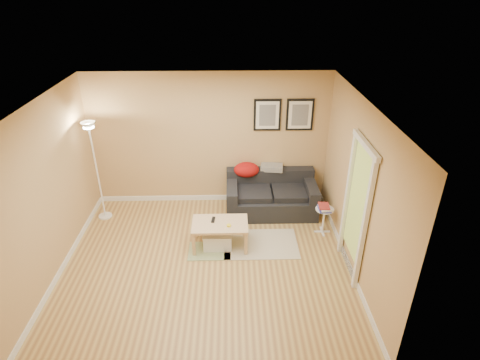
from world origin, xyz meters
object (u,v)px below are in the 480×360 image
Objects in this scene: side_table at (323,221)px; book_stack at (324,207)px; sofa at (271,194)px; storage_bin at (218,240)px; coffee_table at (220,234)px; floor_lamp at (98,175)px.

book_stack is at bearing -126.53° from side_table.
sofa is 1.13m from side_table.
coffee_table is at bearing 38.66° from storage_bin.
book_stack is at bearing 11.21° from storage_bin.
side_table is 0.29m from book_stack.
floor_lamp is at bearing -177.74° from sofa.
coffee_table is at bearing -131.63° from sofa.
side_table is at bearing 11.68° from storage_bin.
storage_bin is at bearing -24.50° from floor_lamp.
sofa reaches higher than book_stack.
book_stack reaches higher than storage_bin.
floor_lamp is at bearing 149.43° from coffee_table.
floor_lamp is (-2.16, 0.99, 0.75)m from storage_bin.
coffee_table is at bearing -169.10° from side_table.
book_stack is (-0.01, -0.02, 0.29)m from side_table.
book_stack reaches higher than side_table.
sofa reaches higher than storage_bin.
side_table reaches higher than coffee_table.
side_table is 4.12m from floor_lamp.
sofa is 3.52× the size of storage_bin.
sofa is at bearing 41.11° from coffee_table.
storage_bin is 1.92m from book_stack.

